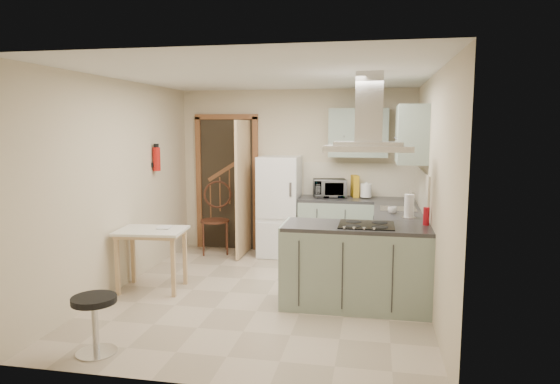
% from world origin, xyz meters
% --- Properties ---
extents(floor, '(4.20, 4.20, 0.00)m').
position_xyz_m(floor, '(0.00, 0.00, 0.00)').
color(floor, '#BBA991').
rests_on(floor, ground).
extents(ceiling, '(4.20, 4.20, 0.00)m').
position_xyz_m(ceiling, '(0.00, 0.00, 2.50)').
color(ceiling, silver).
rests_on(ceiling, back_wall).
extents(back_wall, '(3.60, 0.00, 3.60)m').
position_xyz_m(back_wall, '(0.00, 2.10, 1.25)').
color(back_wall, beige).
rests_on(back_wall, floor).
extents(left_wall, '(0.00, 4.20, 4.20)m').
position_xyz_m(left_wall, '(-1.80, 0.00, 1.25)').
color(left_wall, beige).
rests_on(left_wall, floor).
extents(right_wall, '(0.00, 4.20, 4.20)m').
position_xyz_m(right_wall, '(1.80, 0.00, 1.25)').
color(right_wall, beige).
rests_on(right_wall, floor).
extents(doorway, '(1.10, 0.12, 2.10)m').
position_xyz_m(doorway, '(-1.10, 2.07, 1.05)').
color(doorway, brown).
rests_on(doorway, floor).
extents(fridge, '(0.60, 0.60, 1.50)m').
position_xyz_m(fridge, '(-0.20, 1.80, 0.75)').
color(fridge, white).
rests_on(fridge, floor).
extents(counter_back, '(1.08, 0.60, 0.90)m').
position_xyz_m(counter_back, '(0.66, 1.80, 0.45)').
color(counter_back, '#9EB2A0').
rests_on(counter_back, floor).
extents(counter_right, '(0.60, 1.95, 0.90)m').
position_xyz_m(counter_right, '(1.50, 1.12, 0.45)').
color(counter_right, '#9EB2A0').
rests_on(counter_right, floor).
extents(splashback, '(1.68, 0.02, 0.50)m').
position_xyz_m(splashback, '(0.96, 2.09, 1.15)').
color(splashback, beige).
rests_on(splashback, counter_back).
extents(wall_cabinet_back, '(0.85, 0.35, 0.70)m').
position_xyz_m(wall_cabinet_back, '(0.95, 1.93, 1.85)').
color(wall_cabinet_back, '#9EB2A0').
rests_on(wall_cabinet_back, back_wall).
extents(wall_cabinet_right, '(0.35, 0.90, 0.70)m').
position_xyz_m(wall_cabinet_right, '(1.62, 0.85, 1.85)').
color(wall_cabinet_right, '#9EB2A0').
rests_on(wall_cabinet_right, right_wall).
extents(peninsula, '(1.55, 0.65, 0.90)m').
position_xyz_m(peninsula, '(1.02, -0.18, 0.45)').
color(peninsula, '#9EB2A0').
rests_on(peninsula, floor).
extents(hob, '(0.58, 0.50, 0.01)m').
position_xyz_m(hob, '(1.12, -0.18, 0.91)').
color(hob, black).
rests_on(hob, peninsula).
extents(extractor_hood, '(0.90, 0.55, 0.10)m').
position_xyz_m(extractor_hood, '(1.12, -0.18, 1.72)').
color(extractor_hood, silver).
rests_on(extractor_hood, ceiling).
extents(sink, '(0.45, 0.40, 0.01)m').
position_xyz_m(sink, '(1.50, 0.95, 0.91)').
color(sink, silver).
rests_on(sink, counter_right).
extents(fire_extinguisher, '(0.10, 0.10, 0.32)m').
position_xyz_m(fire_extinguisher, '(-1.74, 0.90, 1.50)').
color(fire_extinguisher, '#B2140F').
rests_on(fire_extinguisher, left_wall).
extents(drop_leaf_table, '(0.83, 0.66, 0.73)m').
position_xyz_m(drop_leaf_table, '(-1.39, -0.07, 0.37)').
color(drop_leaf_table, tan).
rests_on(drop_leaf_table, floor).
extents(bentwood_chair, '(0.57, 0.57, 1.00)m').
position_xyz_m(bentwood_chair, '(-1.20, 1.74, 0.50)').
color(bentwood_chair, '#4A1E18').
rests_on(bentwood_chair, floor).
extents(stool, '(0.39, 0.39, 0.51)m').
position_xyz_m(stool, '(-1.13, -1.75, 0.26)').
color(stool, black).
rests_on(stool, floor).
extents(microwave, '(0.53, 0.41, 0.26)m').
position_xyz_m(microwave, '(0.54, 1.87, 1.03)').
color(microwave, black).
rests_on(microwave, counter_back).
extents(kettle, '(0.17, 0.17, 0.24)m').
position_xyz_m(kettle, '(1.08, 1.84, 1.02)').
color(kettle, white).
rests_on(kettle, counter_back).
extents(cereal_box, '(0.14, 0.23, 0.32)m').
position_xyz_m(cereal_box, '(0.91, 1.97, 1.06)').
color(cereal_box, gold).
rests_on(cereal_box, counter_back).
extents(soap_bottle, '(0.09, 0.09, 0.17)m').
position_xyz_m(soap_bottle, '(1.67, 1.40, 0.98)').
color(soap_bottle, '#A4A6B0').
rests_on(soap_bottle, counter_right).
extents(paper_towel, '(0.13, 0.13, 0.28)m').
position_xyz_m(paper_towel, '(1.60, 0.35, 1.04)').
color(paper_towel, silver).
rests_on(paper_towel, counter_right).
extents(cup, '(0.11, 0.11, 0.08)m').
position_xyz_m(cup, '(1.42, 0.60, 0.94)').
color(cup, silver).
rests_on(cup, counter_right).
extents(red_bottle, '(0.07, 0.07, 0.19)m').
position_xyz_m(red_bottle, '(1.75, -0.04, 1.00)').
color(red_bottle, red).
rests_on(red_bottle, peninsula).
extents(book, '(0.17, 0.22, 0.09)m').
position_xyz_m(book, '(-1.33, 0.01, 0.78)').
color(book, '#AB393A').
rests_on(book, drop_leaf_table).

